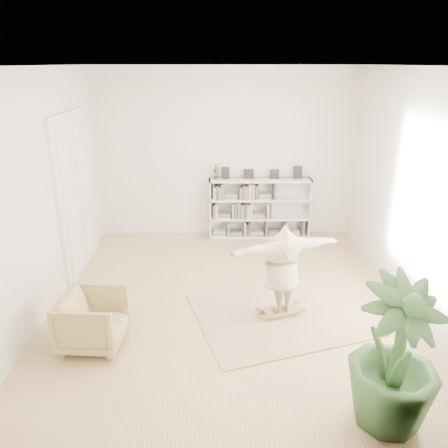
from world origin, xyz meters
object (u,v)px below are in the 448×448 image
bookshelf (259,209)px  person (282,267)px  rocker_board (280,311)px  houseplant (395,356)px  armchair (93,320)px

bookshelf → person: size_ratio=1.30×
rocker_board → houseplant: size_ratio=0.34×
bookshelf → houseplant: bearing=-80.2°
person → houseplant: bearing=94.8°
armchair → rocker_board: size_ratio=1.46×
rocker_board → houseplant: 2.40m
person → houseplant: 2.28m
rocker_board → person: (0.00, 0.00, 0.75)m
armchair → person: person is taller
houseplant → armchair: bearing=158.3°
bookshelf → armchair: (-2.58, -3.97, -0.26)m
armchair → houseplant: (3.50, -1.39, 0.46)m
bookshelf → armchair: 4.74m
armchair → bookshelf: bearing=-29.2°
bookshelf → houseplant: 5.45m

